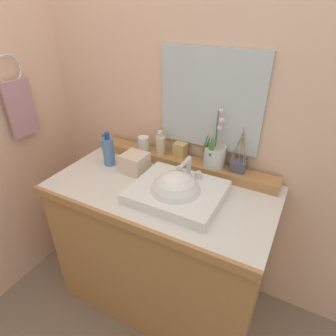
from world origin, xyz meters
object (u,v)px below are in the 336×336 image
(lotion_bottle, at_px, (109,151))
(hand_towel, at_px, (21,109))
(reed_diffuser, at_px, (239,165))
(tissue_box, at_px, (135,163))
(potted_plant, at_px, (215,154))
(trinket_box, at_px, (180,150))
(tumbler_cup, at_px, (144,144))
(sink_basin, at_px, (176,195))
(soap_dispenser, at_px, (160,145))

(lotion_bottle, distance_m, hand_towel, 0.57)
(lotion_bottle, height_order, hand_towel, hand_towel)
(reed_diffuser, relative_size, tissue_box, 1.91)
(potted_plant, bearing_deg, hand_towel, -164.14)
(trinket_box, distance_m, hand_towel, 0.96)
(tumbler_cup, bearing_deg, potted_plant, 3.35)
(trinket_box, height_order, lotion_bottle, lotion_bottle)
(tissue_box, bearing_deg, reed_diffuser, 19.78)
(tumbler_cup, distance_m, tissue_box, 0.17)
(sink_basin, bearing_deg, soap_dispenser, 130.88)
(tumbler_cup, distance_m, trinket_box, 0.23)
(soap_dispenser, relative_size, trinket_box, 1.85)
(sink_basin, distance_m, potted_plant, 0.33)
(tumbler_cup, relative_size, reed_diffuser, 0.35)
(tumbler_cup, distance_m, reed_diffuser, 0.57)
(soap_dispenser, bearing_deg, sink_basin, -49.12)
(trinket_box, distance_m, lotion_bottle, 0.41)
(potted_plant, bearing_deg, tissue_box, -155.20)
(sink_basin, relative_size, tissue_box, 3.34)
(tumbler_cup, height_order, hand_towel, hand_towel)
(reed_diffuser, bearing_deg, soap_dispenser, -176.95)
(potted_plant, xyz_separation_m, tissue_box, (-0.40, -0.18, -0.07))
(trinket_box, height_order, hand_towel, hand_towel)
(tissue_box, bearing_deg, sink_basin, -20.41)
(lotion_bottle, height_order, tissue_box, lotion_bottle)
(tissue_box, bearing_deg, tumbler_cup, 104.39)
(trinket_box, xyz_separation_m, hand_towel, (-0.88, -0.32, 0.20))
(potted_plant, distance_m, lotion_bottle, 0.61)
(sink_basin, height_order, trinket_box, sink_basin)
(soap_dispenser, xyz_separation_m, tissue_box, (-0.07, -0.17, -0.06))
(soap_dispenser, bearing_deg, trinket_box, 15.63)
(tumbler_cup, bearing_deg, hand_towel, -156.45)
(tumbler_cup, height_order, lotion_bottle, lotion_bottle)
(potted_plant, bearing_deg, soap_dispenser, -177.05)
(lotion_bottle, bearing_deg, potted_plant, 18.01)
(potted_plant, distance_m, hand_towel, 1.14)
(potted_plant, bearing_deg, reed_diffuser, 3.29)
(sink_basin, xyz_separation_m, lotion_bottle, (-0.50, 0.12, 0.07))
(potted_plant, bearing_deg, trinket_box, 176.06)
(sink_basin, bearing_deg, potted_plant, 75.38)
(tumbler_cup, relative_size, trinket_box, 1.11)
(trinket_box, xyz_separation_m, lotion_bottle, (-0.36, -0.20, -0.01))
(tumbler_cup, xyz_separation_m, hand_towel, (-0.65, -0.28, 0.20))
(lotion_bottle, bearing_deg, tumbler_cup, 49.63)
(soap_dispenser, height_order, trinket_box, soap_dispenser)
(sink_basin, relative_size, soap_dispenser, 2.98)
(reed_diffuser, height_order, lotion_bottle, reed_diffuser)
(tumbler_cup, relative_size, tissue_box, 0.68)
(soap_dispenser, distance_m, reed_diffuser, 0.46)
(lotion_bottle, xyz_separation_m, tissue_box, (0.18, 0.00, -0.03))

